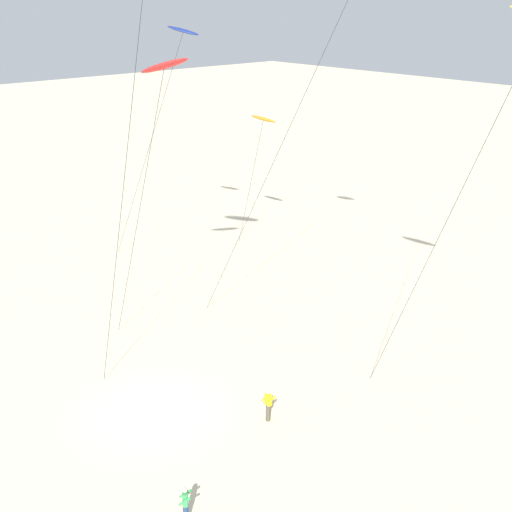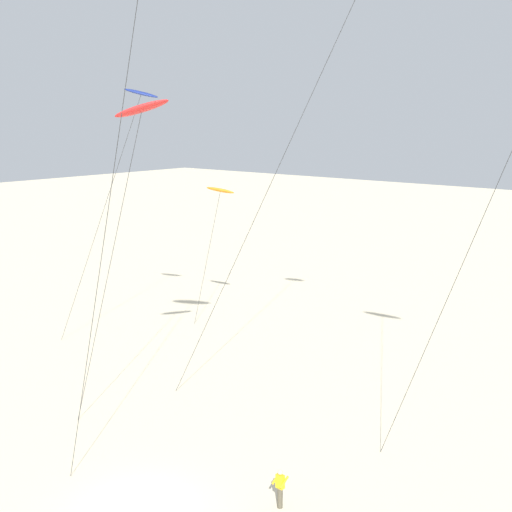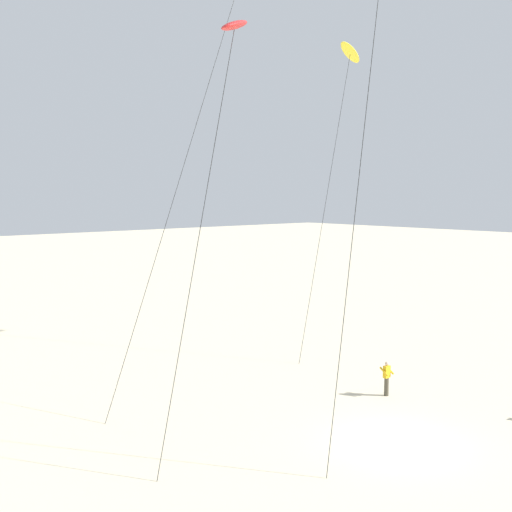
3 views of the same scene
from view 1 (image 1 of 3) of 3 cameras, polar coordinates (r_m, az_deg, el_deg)
name	(u,v)px [view 1 (image 1 of 3)]	position (r m, az deg, el deg)	size (l,w,h in m)	color
ground_plane	(153,412)	(34.93, -8.61, -12.72)	(260.00, 260.00, 0.00)	beige
kite_orange	(263,120)	(52.83, 0.60, 11.28)	(3.49, 1.20, 10.69)	orange
kite_red	(164,68)	(35.43, -7.71, 15.26)	(5.72, 2.30, 16.52)	red
kite_navy	(182,36)	(47.33, -6.23, 17.78)	(8.24, 2.80, 17.36)	navy
kite_flyer_nearest	(268,405)	(33.46, 1.02, -12.28)	(0.55, 0.52, 1.67)	#4C4738
kite_flyer_middle	(185,504)	(28.14, -5.91, -19.91)	(0.73, 0.72, 1.67)	navy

